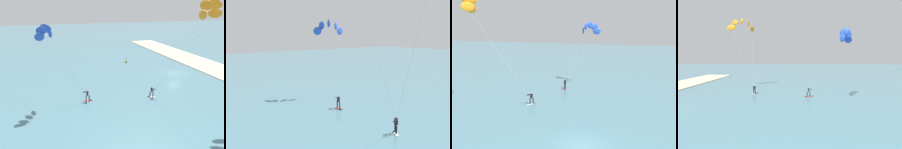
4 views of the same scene
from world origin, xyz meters
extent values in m
plane|color=slate|center=(0.00, 0.00, 0.00)|extent=(240.00, 240.00, 0.00)
ellipsoid|color=red|center=(-8.35, 19.48, 0.04)|extent=(0.36, 1.50, 0.08)
cube|color=black|center=(-8.35, 19.07, 0.09)|extent=(0.29, 0.28, 0.02)
cylinder|color=black|center=(-8.35, 19.70, 0.47)|extent=(0.14, 0.14, 0.78)
cylinder|color=black|center=(-8.35, 19.26, 0.47)|extent=(0.14, 0.14, 0.78)
cube|color=black|center=(-8.35, 19.48, 1.16)|extent=(0.30, 0.32, 0.63)
sphere|color=tan|center=(-8.35, 19.48, 1.58)|extent=(0.20, 0.20, 0.20)
cylinder|color=black|center=(-8.09, 19.97, 1.31)|extent=(0.28, 0.50, 0.03)
cylinder|color=black|center=(-8.32, 19.77, 1.34)|extent=(0.15, 0.61, 0.15)
cylinder|color=black|center=(-8.12, 19.67, 1.34)|extent=(0.52, 0.46, 0.15)
ellipsoid|color=blue|center=(-4.21, 23.95, 9.38)|extent=(1.40, 0.71, 1.10)
ellipsoid|color=blue|center=(-4.73, 24.22, 10.12)|extent=(1.26, 1.12, 1.10)
ellipsoid|color=blue|center=(-5.60, 24.68, 10.41)|extent=(0.92, 1.36, 1.10)
ellipsoid|color=blue|center=(-6.48, 25.15, 10.12)|extent=(0.45, 1.39, 1.10)
ellipsoid|color=blue|center=(-6.99, 25.42, 9.38)|extent=(0.71, 1.40, 1.10)
cylinder|color=#B2B2B7|center=(-6.15, 21.96, 5.20)|extent=(3.90, 4.00, 7.78)
cylinder|color=#B2B2B7|center=(-7.54, 22.69, 5.20)|extent=(1.12, 5.47, 7.78)
ellipsoid|color=white|center=(-9.74, 9.91, 0.04)|extent=(1.21, 1.40, 0.08)
cube|color=black|center=(-9.48, 10.23, 0.09)|extent=(0.40, 0.40, 0.02)
cylinder|color=black|center=(-9.87, 9.74, 0.47)|extent=(0.14, 0.14, 0.78)
cylinder|color=black|center=(-9.60, 10.08, 0.47)|extent=(0.14, 0.14, 0.78)
cube|color=black|center=(-9.74, 9.91, 1.16)|extent=(0.43, 0.44, 0.63)
sphere|color=tan|center=(-9.74, 9.91, 1.58)|extent=(0.20, 0.20, 0.20)
cylinder|color=black|center=(-10.20, 9.61, 1.31)|extent=(0.48, 0.33, 0.03)
cylinder|color=black|center=(-9.91, 9.67, 1.34)|extent=(0.42, 0.54, 0.15)
cylinder|color=black|center=(-10.03, 9.85, 1.34)|extent=(0.61, 0.21, 0.15)
ellipsoid|color=orange|center=(-16.86, 7.85, 12.45)|extent=(1.90, 0.70, 1.10)
ellipsoid|color=orange|center=(-16.42, 7.18, 13.46)|extent=(1.90, 0.66, 1.10)
ellipsoid|color=orange|center=(-14.51, 4.24, 12.45)|extent=(0.70, 1.90, 1.10)
cylinder|color=#B2B2B7|center=(-13.53, 8.73, 6.73)|extent=(6.67, 1.78, 10.85)
cylinder|color=#B2B2B7|center=(-12.35, 6.93, 6.73)|extent=(4.33, 5.39, 10.85)
camera|label=1|loc=(-39.09, 25.03, 13.73)|focal=36.96mm
camera|label=2|loc=(-28.92, -4.29, 9.03)|focal=42.97mm
camera|label=3|loc=(5.72, -21.02, 10.53)|focal=42.85mm
camera|label=4|loc=(22.54, 18.24, 7.01)|focal=29.85mm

